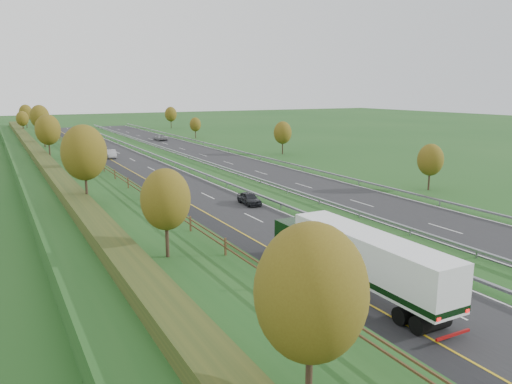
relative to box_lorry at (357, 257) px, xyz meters
The scene contains 19 objects.
ground 52.61m from the box_lorry, 79.48° to the left, with size 400.00×400.00×0.00m, color #1C4819.
near_carriageway 56.74m from the box_lorry, 88.38° to the left, with size 10.50×200.00×0.04m, color black.
far_carriageway 59.54m from the box_lorry, 72.29° to the left, with size 10.50×200.00×0.04m, color black.
hard_shoulder 56.76m from the box_lorry, 92.17° to the left, with size 3.00×200.00×0.04m, color black.
lane_markings 57.16m from the box_lorry, 81.95° to the left, with size 26.75×200.00×0.01m.
embankment_left 57.82m from the box_lorry, 101.37° to the left, with size 12.00×200.00×2.00m, color #1C4819.
hedge_left 58.24m from the box_lorry, 103.30° to the left, with size 2.20×180.00×1.10m, color #2A3917.
fence_left 56.68m from the box_lorry, 96.99° to the left, with size 0.12×189.06×1.20m.
median_barrier_near 57.17m from the box_lorry, 82.66° to the left, with size 0.32×200.00×0.71m.
median_barrier_far 58.04m from the box_lorry, 77.66° to the left, with size 0.32×200.00×0.71m.
outer_barrier_far 61.53m from the box_lorry, 67.13° to the left, with size 0.32×200.00×0.71m.
trees_left 54.58m from the box_lorry, 101.70° to the left, with size 6.64×164.30×7.66m.
trees_far 91.46m from the box_lorry, 69.92° to the left, with size 8.45×118.60×7.12m.
box_lorry is the anchor object (origin of this frame).
road_tanker 104.91m from the box_lorry, 89.12° to the left, with size 2.40×11.22×3.46m.
car_dark_near 25.78m from the box_lorry, 78.27° to the left, with size 1.63×4.05×1.38m, color black.
car_silver_mid 72.07m from the box_lorry, 90.00° to the left, with size 1.62×4.64×1.53m, color #99999E.
car_small_far 117.40m from the box_lorry, 89.61° to the left, with size 1.93×4.74×1.37m, color #161A45.
car_oncoming 101.39m from the box_lorry, 79.60° to the left, with size 2.47×5.35×1.49m, color #9B9B9F.
Camera 1 is at (-21.62, -20.40, 12.87)m, focal length 35.00 mm.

